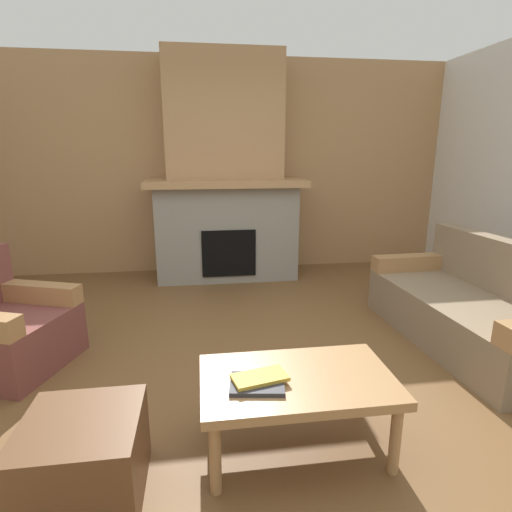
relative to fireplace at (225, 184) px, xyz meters
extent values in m
plane|color=brown|center=(0.00, -2.62, -1.16)|extent=(9.00, 9.00, 0.00)
cube|color=tan|center=(0.00, 0.38, 0.19)|extent=(6.00, 0.12, 2.70)
cube|color=gray|center=(0.00, -0.03, -0.59)|extent=(1.70, 0.70, 1.15)
cube|color=black|center=(0.00, -0.36, -0.78)|extent=(0.64, 0.08, 0.56)
cube|color=tan|center=(0.00, -0.08, 0.03)|extent=(1.90, 0.82, 0.08)
cube|color=tan|center=(0.00, 0.07, 0.80)|extent=(1.40, 0.50, 1.47)
cube|color=#847056|center=(1.82, -2.21, -0.96)|extent=(0.93, 1.84, 0.40)
cube|color=#847056|center=(2.16, -2.20, -0.54)|extent=(0.25, 1.81, 0.45)
cube|color=#A87A4C|center=(1.78, -1.39, -0.69)|extent=(0.85, 0.20, 0.15)
cube|color=brown|center=(-1.75, -2.10, -0.96)|extent=(0.97, 0.97, 0.40)
cube|color=#A87A4C|center=(-1.65, -1.81, -0.69)|extent=(0.76, 0.39, 0.15)
cube|color=#A87A4C|center=(0.14, -3.24, -0.76)|extent=(1.00, 0.60, 0.05)
cylinder|color=#A87A4C|center=(-0.30, -3.48, -0.97)|extent=(0.06, 0.06, 0.38)
cylinder|color=#A87A4C|center=(0.58, -3.48, -0.97)|extent=(0.06, 0.06, 0.38)
cylinder|color=#A87A4C|center=(-0.30, -3.00, -0.97)|extent=(0.06, 0.06, 0.38)
cylinder|color=#A87A4C|center=(0.58, -3.00, -0.97)|extent=(0.06, 0.06, 0.38)
cube|color=brown|center=(-0.90, -3.41, -0.96)|extent=(0.52, 0.52, 0.40)
cube|color=#2D2D33|center=(-0.08, -3.29, -0.72)|extent=(0.29, 0.24, 0.02)
cube|color=gold|center=(-0.06, -3.27, -0.70)|extent=(0.30, 0.20, 0.02)
camera|label=1|loc=(-0.34, -5.06, 0.40)|focal=28.43mm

